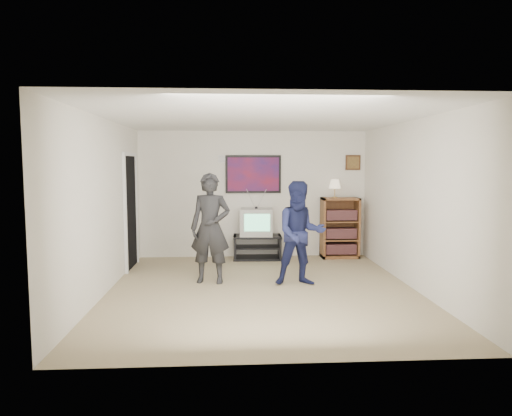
{
  "coord_description": "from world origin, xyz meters",
  "views": [
    {
      "loc": [
        -0.47,
        -6.55,
        1.84
      ],
      "look_at": [
        -0.05,
        0.68,
        1.15
      ],
      "focal_mm": 32.0,
      "sensor_mm": 36.0,
      "label": 1
    }
  ],
  "objects": [
    {
      "name": "table_lamp",
      "position": [
        1.59,
        2.27,
        1.37
      ],
      "size": [
        0.23,
        0.23,
        0.37
      ],
      "primitive_type": null,
      "color": "beige",
      "rests_on": "bookshelf"
    },
    {
      "name": "air_vent",
      "position": [
        -0.55,
        2.48,
        1.95
      ],
      "size": [
        0.28,
        0.02,
        0.14
      ],
      "primitive_type": "cube",
      "color": "white",
      "rests_on": "room_shell"
    },
    {
      "name": "crt_television",
      "position": [
        0.05,
        2.23,
        0.73
      ],
      "size": [
        0.65,
        0.57,
        0.53
      ],
      "primitive_type": null,
      "rotation": [
        0.0,
        0.0,
        -0.07
      ],
      "color": "#AAAAA4",
      "rests_on": "media_stand"
    },
    {
      "name": "person_short",
      "position": [
        0.6,
        0.27,
        0.8
      ],
      "size": [
        0.79,
        0.63,
        1.59
      ],
      "primitive_type": "imported",
      "rotation": [
        0.0,
        0.0,
        0.03
      ],
      "color": "#191E46",
      "rests_on": "room_shell"
    },
    {
      "name": "person_tall",
      "position": [
        -0.77,
        0.49,
        0.86
      ],
      "size": [
        0.69,
        0.52,
        1.71
      ],
      "primitive_type": "imported",
      "rotation": [
        0.0,
        0.0,
        -0.18
      ],
      "color": "black",
      "rests_on": "room_shell"
    },
    {
      "name": "media_stand",
      "position": [
        0.07,
        2.23,
        0.23
      ],
      "size": [
        0.95,
        0.54,
        0.47
      ],
      "rotation": [
        0.0,
        0.0,
        -0.03
      ],
      "color": "black",
      "rests_on": "room_shell"
    },
    {
      "name": "doorway",
      "position": [
        -2.23,
        1.6,
        1.0
      ],
      "size": [
        0.03,
        0.85,
        2.0
      ],
      "primitive_type": "cube",
      "color": "black",
      "rests_on": "room_shell"
    },
    {
      "name": "controller_right",
      "position": [
        0.66,
        0.52,
        1.07
      ],
      "size": [
        0.05,
        0.13,
        0.04
      ],
      "primitive_type": "cube",
      "rotation": [
        0.0,
        0.0,
        -0.11
      ],
      "color": "white",
      "rests_on": "person_short"
    },
    {
      "name": "controller_left",
      "position": [
        -0.74,
        0.68,
        1.28
      ],
      "size": [
        0.08,
        0.12,
        0.03
      ],
      "primitive_type": "cube",
      "rotation": [
        0.0,
        0.0,
        -0.39
      ],
      "color": "white",
      "rests_on": "person_tall"
    },
    {
      "name": "small_picture",
      "position": [
        2.0,
        2.48,
        1.88
      ],
      "size": [
        0.3,
        0.03,
        0.3
      ],
      "primitive_type": "cube",
      "color": "#453116",
      "rests_on": "room_shell"
    },
    {
      "name": "poster",
      "position": [
        0.0,
        2.48,
        1.65
      ],
      "size": [
        1.1,
        0.03,
        0.75
      ],
      "primitive_type": "cube",
      "color": "black",
      "rests_on": "room_shell"
    },
    {
      "name": "room_shell",
      "position": [
        0.0,
        0.35,
        1.25
      ],
      "size": [
        4.51,
        5.0,
        2.51
      ],
      "color": "#95825E",
      "rests_on": "ground"
    },
    {
      "name": "bookshelf",
      "position": [
        1.71,
        2.28,
        0.59
      ],
      "size": [
        0.72,
        0.41,
        1.19
      ],
      "primitive_type": null,
      "color": "brown",
      "rests_on": "room_shell"
    }
  ]
}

